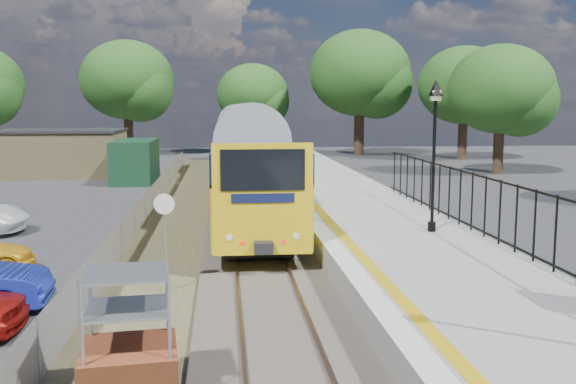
{
  "coord_description": "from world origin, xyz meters",
  "views": [
    {
      "loc": [
        -1.04,
        -12.77,
        4.72
      ],
      "look_at": [
        1.0,
        7.3,
        2.0
      ],
      "focal_mm": 40.0,
      "sensor_mm": 36.0,
      "label": 1
    }
  ],
  "objects": [
    {
      "name": "ground",
      "position": [
        0.0,
        0.0,
        0.0
      ],
      "size": [
        120.0,
        120.0,
        0.0
      ],
      "primitive_type": "plane",
      "color": "#2D2D30",
      "rests_on": "ground"
    },
    {
      "name": "track_bed",
      "position": [
        -0.47,
        9.67,
        0.09
      ],
      "size": [
        5.9,
        80.0,
        0.29
      ],
      "color": "#473F38",
      "rests_on": "ground"
    },
    {
      "name": "platform",
      "position": [
        4.2,
        8.0,
        0.45
      ],
      "size": [
        5.0,
        70.0,
        0.9
      ],
      "primitive_type": "cube",
      "color": "gray",
      "rests_on": "ground"
    },
    {
      "name": "platform_edge",
      "position": [
        2.14,
        8.0,
        0.9
      ],
      "size": [
        0.9,
        70.0,
        0.01
      ],
      "color": "silver",
      "rests_on": "platform"
    },
    {
      "name": "victorian_lamp_north",
      "position": [
        5.3,
        6.0,
        4.3
      ],
      "size": [
        0.44,
        0.44,
        4.6
      ],
      "color": "black",
      "rests_on": "platform"
    },
    {
      "name": "palisade_fence",
      "position": [
        6.55,
        2.24,
        1.84
      ],
      "size": [
        0.12,
        26.0,
        2.0
      ],
      "color": "black",
      "rests_on": "platform"
    },
    {
      "name": "wire_fence",
      "position": [
        -4.2,
        12.0,
        0.6
      ],
      "size": [
        0.06,
        52.0,
        1.2
      ],
      "color": "#999EA3",
      "rests_on": "ground"
    },
    {
      "name": "outbuilding",
      "position": [
        -10.91,
        31.21,
        1.52
      ],
      "size": [
        10.8,
        10.1,
        3.12
      ],
      "color": "#9F8C5A",
      "rests_on": "ground"
    },
    {
      "name": "tree_line",
      "position": [
        1.4,
        42.0,
        6.61
      ],
      "size": [
        56.8,
        43.8,
        11.88
      ],
      "color": "#332319",
      "rests_on": "ground"
    },
    {
      "name": "train",
      "position": [
        0.0,
        24.54,
        2.34
      ],
      "size": [
        2.82,
        40.83,
        3.51
      ],
      "color": "gold",
      "rests_on": "ground"
    },
    {
      "name": "brick_plinth",
      "position": [
        -2.5,
        -3.25,
        1.1
      ],
      "size": [
        1.56,
        1.56,
        2.3
      ],
      "rotation": [
        0.0,
        0.0,
        0.1
      ],
      "color": "brown",
      "rests_on": "ground"
    },
    {
      "name": "speed_sign",
      "position": [
        -2.5,
        3.09,
        1.73
      ],
      "size": [
        0.52,
        0.12,
        2.58
      ],
      "rotation": [
        0.0,
        0.0,
        -0.11
      ],
      "color": "#999EA3",
      "rests_on": "ground"
    }
  ]
}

